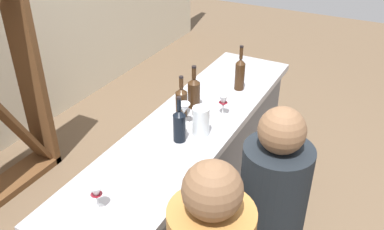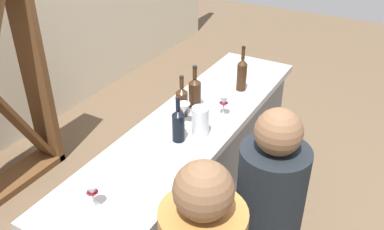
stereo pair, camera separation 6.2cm
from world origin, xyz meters
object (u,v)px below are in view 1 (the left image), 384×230
object	(u,v)px
water_pitcher	(201,121)
wine_glass_near_left	(223,102)
wine_bottle_second_left_amber_brown	(181,101)
wine_bottle_second_right_amber_brown	(240,73)
wine_glass_near_center	(96,193)
wine_bottle_center_amber_brown	(194,92)
wine_bottle_leftmost_near_black	(179,124)
wine_glass_near_right	(184,109)

from	to	relation	value
water_pitcher	wine_glass_near_left	bearing A→B (deg)	-5.72
wine_bottle_second_left_amber_brown	wine_bottle_second_right_amber_brown	bearing A→B (deg)	-19.82
wine_bottle_second_right_amber_brown	wine_glass_near_center	xyz separation A→B (m)	(-1.45, 0.11, -0.03)
wine_bottle_center_amber_brown	wine_glass_near_center	world-z (taller)	wine_bottle_center_amber_brown
wine_bottle_leftmost_near_black	wine_glass_near_right	bearing A→B (deg)	20.96
wine_bottle_center_amber_brown	water_pitcher	bearing A→B (deg)	-145.13
wine_bottle_second_right_amber_brown	water_pitcher	size ratio (longest dim) A/B	1.87
wine_bottle_leftmost_near_black	wine_glass_near_left	world-z (taller)	wine_bottle_leftmost_near_black
wine_glass_near_left	wine_glass_near_center	world-z (taller)	wine_glass_near_left
wine_bottle_leftmost_near_black	wine_glass_near_right	size ratio (longest dim) A/B	2.05
wine_bottle_second_right_amber_brown	wine_glass_near_right	size ratio (longest dim) A/B	2.36
wine_bottle_leftmost_near_black	wine_bottle_center_amber_brown	bearing A→B (deg)	15.85
wine_bottle_leftmost_near_black	wine_glass_near_left	size ratio (longest dim) A/B	1.96
wine_bottle_second_right_amber_brown	water_pitcher	bearing A→B (deg)	-178.11
wine_glass_near_left	wine_glass_near_right	distance (m)	0.27
wine_bottle_center_amber_brown	wine_bottle_second_right_amber_brown	xyz separation A→B (m)	(0.38, -0.17, 0.01)
wine_glass_near_left	wine_glass_near_right	bearing A→B (deg)	140.12
wine_bottle_leftmost_near_black	wine_glass_near_center	size ratio (longest dim) A/B	2.10
wine_bottle_second_right_amber_brown	wine_glass_near_center	size ratio (longest dim) A/B	2.42
wine_bottle_center_amber_brown	water_pitcher	size ratio (longest dim) A/B	1.67
wine_bottle_center_amber_brown	wine_glass_near_center	size ratio (longest dim) A/B	2.16
wine_bottle_leftmost_near_black	wine_bottle_second_right_amber_brown	bearing A→B (deg)	-4.16
wine_glass_near_left	wine_bottle_center_amber_brown	bearing A→B (deg)	87.37
wine_glass_near_left	wine_bottle_leftmost_near_black	bearing A→B (deg)	164.79
wine_glass_near_right	water_pitcher	world-z (taller)	water_pitcher
wine_bottle_center_amber_brown	wine_glass_near_right	size ratio (longest dim) A/B	2.11
wine_bottle_center_amber_brown	wine_bottle_second_right_amber_brown	distance (m)	0.42
wine_bottle_leftmost_near_black	wine_glass_near_left	bearing A→B (deg)	-15.21
wine_glass_near_left	wine_bottle_second_right_amber_brown	bearing A→B (deg)	6.95
wine_bottle_leftmost_near_black	wine_glass_near_right	xyz separation A→B (m)	(0.18, 0.07, -0.01)
wine_bottle_second_left_amber_brown	wine_bottle_center_amber_brown	size ratio (longest dim) A/B	0.94
wine_bottle_center_amber_brown	wine_glass_near_center	distance (m)	1.07
wine_bottle_center_amber_brown	wine_glass_near_right	xyz separation A→B (m)	(-0.22, -0.04, -0.01)
wine_bottle_second_left_amber_brown	water_pitcher	size ratio (longest dim) A/B	1.56
wine_bottle_second_right_amber_brown	wine_glass_near_center	distance (m)	1.45
wine_glass_near_left	water_pitcher	world-z (taller)	water_pitcher
wine_bottle_second_right_amber_brown	wine_glass_near_left	world-z (taller)	wine_bottle_second_right_amber_brown
wine_glass_near_right	wine_glass_near_left	bearing A→B (deg)	-39.88
wine_bottle_leftmost_near_black	water_pitcher	world-z (taller)	wine_bottle_leftmost_near_black
wine_bottle_second_right_amber_brown	water_pitcher	distance (m)	0.66
wine_bottle_center_amber_brown	wine_glass_near_left	world-z (taller)	wine_bottle_center_amber_brown
wine_bottle_leftmost_near_black	water_pitcher	distance (m)	0.15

